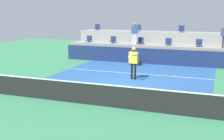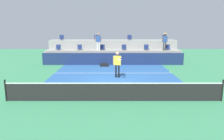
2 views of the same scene
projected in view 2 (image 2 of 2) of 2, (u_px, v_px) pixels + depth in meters
name	position (u px, v px, depth m)	size (l,w,h in m)	color
ground_plane	(114.00, 81.00, 14.64)	(40.00, 40.00, 0.00)	#388456
court_inner_paint	(114.00, 77.00, 15.62)	(9.00, 10.00, 0.01)	#285693
court_service_line	(114.00, 73.00, 16.99)	(9.00, 0.06, 0.00)	white
tennis_net	(115.00, 91.00, 10.62)	(10.48, 0.08, 1.07)	black
sponsor_backboard	(114.00, 59.00, 20.41)	(13.00, 0.16, 1.10)	navy
seating_tier_lower	(114.00, 56.00, 21.67)	(13.00, 1.80, 1.25)	gray
seating_tier_upper	(113.00, 50.00, 23.35)	(13.00, 1.80, 2.10)	gray
stadium_chair_lower_far_left	(59.00, 48.00, 21.45)	(0.44, 0.40, 0.52)	#2D2D33
stadium_chair_lower_left	(80.00, 48.00, 21.45)	(0.44, 0.40, 0.52)	#2D2D33
stadium_chair_lower_mid_left	(103.00, 48.00, 21.44)	(0.44, 0.40, 0.52)	#2D2D33
stadium_chair_lower_mid_right	(125.00, 48.00, 21.44)	(0.44, 0.40, 0.52)	#2D2D33
stadium_chair_lower_right	(147.00, 48.00, 21.43)	(0.44, 0.40, 0.52)	#2D2D33
stadium_chair_lower_far_right	(168.00, 48.00, 21.43)	(0.44, 0.40, 0.52)	#2D2D33
stadium_chair_upper_far_left	(62.00, 38.00, 23.05)	(0.44, 0.40, 0.52)	#2D2D33
stadium_chair_upper_left	(97.00, 38.00, 23.04)	(0.44, 0.40, 0.52)	#2D2D33
stadium_chair_upper_right	(130.00, 38.00, 23.03)	(0.44, 0.40, 0.52)	#2D2D33
stadium_chair_upper_far_right	(165.00, 38.00, 23.02)	(0.44, 0.40, 0.52)	#2D2D33
tennis_player	(118.00, 62.00, 15.32)	(0.62, 1.30, 1.82)	black
spectator_in_grey	(99.00, 40.00, 20.91)	(0.58, 0.23, 1.65)	white
spectator_with_hat	(165.00, 40.00, 20.89)	(0.57, 0.47, 1.66)	#2D2D33
tennis_ball	(171.00, 72.00, 11.90)	(0.07, 0.07, 0.07)	#CCE033
equipment_bag	(105.00, 65.00, 19.69)	(0.76, 0.28, 0.30)	black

